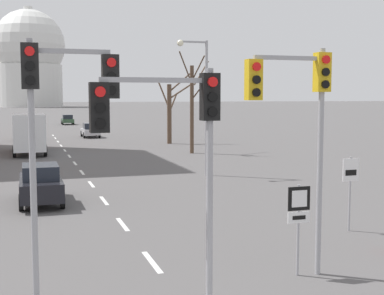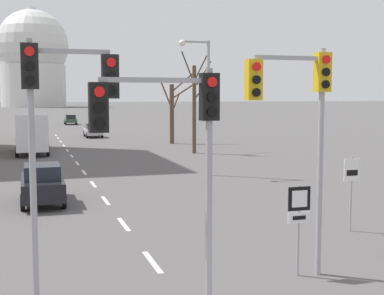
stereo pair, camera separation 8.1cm
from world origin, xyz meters
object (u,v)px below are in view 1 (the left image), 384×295
object	(u,v)px
route_sign_post	(299,214)
speed_limit_sign	(350,181)
street_lamp_right	(201,93)
sedan_mid_centre	(90,130)
traffic_signal_near_left	(58,104)
sedan_far_left	(22,132)
sedan_near_left	(67,120)
traffic_signal_centre_tall	(173,129)
traffic_signal_near_right	(299,105)
sedan_near_right	(41,184)
delivery_truck	(29,132)

from	to	relation	value
route_sign_post	speed_limit_sign	distance (m)	5.18
street_lamp_right	sedan_mid_centre	xyz separation A→B (m)	(-2.57, 30.48, -3.89)
traffic_signal_near_left	route_sign_post	bearing A→B (deg)	-1.23
sedan_far_left	sedan_near_left	bearing A→B (deg)	76.63
traffic_signal_near_left	street_lamp_right	bearing A→B (deg)	62.18
traffic_signal_centre_tall	sedan_far_left	xyz separation A→B (m)	(-2.97, 47.56, -3.04)
traffic_signal_near_right	traffic_signal_near_left	size ratio (longest dim) A/B	0.99
route_sign_post	sedan_near_left	bearing A→B (deg)	89.83
route_sign_post	sedan_near_right	world-z (taller)	route_sign_post
traffic_signal_centre_tall	sedan_near_left	world-z (taller)	traffic_signal_centre_tall
traffic_signal_near_right	delivery_truck	bearing A→B (deg)	100.71
traffic_signal_near_right	traffic_signal_centre_tall	xyz separation A→B (m)	(-3.57, -1.36, -0.44)
speed_limit_sign	route_sign_post	bearing A→B (deg)	-137.82
speed_limit_sign	sedan_near_left	size ratio (longest dim) A/B	0.60
traffic_signal_centre_tall	sedan_near_right	xyz separation A→B (m)	(-2.23, 12.75, -3.01)
traffic_signal_near_right	traffic_signal_near_left	distance (m)	5.70
sedan_mid_centre	delivery_truck	distance (m)	17.04
sedan_mid_centre	route_sign_post	bearing A→B (deg)	-90.62
sedan_mid_centre	sedan_far_left	bearing A→B (deg)	-170.17
sedan_near_right	sedan_far_left	distance (m)	34.82
street_lamp_right	sedan_far_left	bearing A→B (deg)	108.36
route_sign_post	delivery_truck	xyz separation A→B (m)	(-6.08, 31.69, 0.13)
sedan_near_left	sedan_far_left	world-z (taller)	sedan_far_left
sedan_near_left	sedan_far_left	size ratio (longest dim) A/B	1.03
sedan_mid_centre	speed_limit_sign	bearing A→B (deg)	-85.67
sedan_near_left	sedan_near_right	world-z (taller)	sedan_near_right
delivery_truck	sedan_near_left	bearing A→B (deg)	81.71
sedan_mid_centre	sedan_far_left	world-z (taller)	sedan_far_left
sedan_mid_centre	sedan_near_left	bearing A→B (deg)	90.59
traffic_signal_near_right	sedan_near_right	distance (m)	13.24
street_lamp_right	delivery_truck	bearing A→B (deg)	121.77
traffic_signal_near_left	delivery_truck	distance (m)	31.67
sedan_near_left	delivery_truck	size ratio (longest dim) A/B	0.58
sedan_near_right	traffic_signal_near_right	bearing A→B (deg)	-63.00
sedan_near_right	sedan_mid_centre	world-z (taller)	sedan_near_right
traffic_signal_near_right	traffic_signal_near_left	bearing A→B (deg)	178.18
street_lamp_right	speed_limit_sign	bearing A→B (deg)	-86.79
route_sign_post	sedan_mid_centre	distance (m)	47.39
traffic_signal_near_right	sedan_mid_centre	world-z (taller)	traffic_signal_near_right
speed_limit_sign	street_lamp_right	distance (m)	13.77
traffic_signal_near_left	sedan_mid_centre	distance (m)	47.80
sedan_far_left	street_lamp_right	bearing A→B (deg)	-71.64
sedan_far_left	traffic_signal_near_left	bearing A→B (deg)	-88.94
route_sign_post	sedan_near_right	bearing A→B (deg)	117.40
sedan_near_right	delivery_truck	xyz separation A→B (m)	(-0.20, 20.36, 0.85)
route_sign_post	sedan_near_right	size ratio (longest dim) A/B	0.55
traffic_signal_near_left	street_lamp_right	distance (m)	18.97
route_sign_post	speed_limit_sign	xyz separation A→B (m)	(3.84, 3.48, 0.12)
sedan_near_right	sedan_mid_centre	bearing A→B (deg)	79.96
traffic_signal_near_right	sedan_near_right	bearing A→B (deg)	117.00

